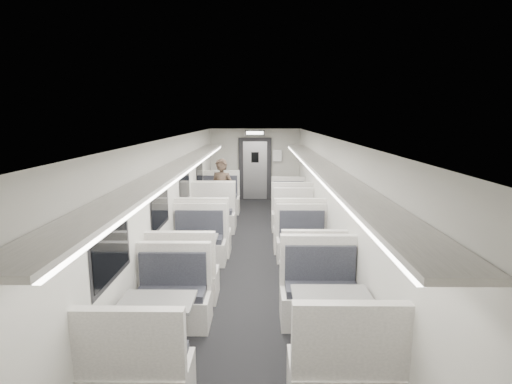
{
  "coord_description": "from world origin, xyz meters",
  "views": [
    {
      "loc": [
        0.18,
        -7.46,
        2.76
      ],
      "look_at": [
        0.08,
        1.22,
        1.14
      ],
      "focal_mm": 28.0,
      "sensor_mm": 36.0,
      "label": 1
    }
  ],
  "objects_px": {
    "booth_right_b": "(296,223)",
    "booth_right_c": "(306,255)",
    "booth_left_a": "(217,205)",
    "vestibule_door": "(255,169)",
    "passenger": "(222,193)",
    "booth_left_d": "(158,329)",
    "booth_right_a": "(290,208)",
    "exit_sign": "(255,133)",
    "booth_right_d": "(331,326)",
    "booth_left_b": "(208,224)",
    "booth_left_c": "(192,258)"
  },
  "relations": [
    {
      "from": "booth_right_b",
      "to": "booth_right_c",
      "type": "relative_size",
      "value": 1.08
    },
    {
      "from": "booth_left_a",
      "to": "vestibule_door",
      "type": "distance_m",
      "value": 3.04
    },
    {
      "from": "booth_right_c",
      "to": "passenger",
      "type": "xyz_separation_m",
      "value": [
        -1.81,
        3.19,
        0.51
      ]
    },
    {
      "from": "booth_left_d",
      "to": "vestibule_door",
      "type": "relative_size",
      "value": 0.98
    },
    {
      "from": "booth_right_a",
      "to": "exit_sign",
      "type": "xyz_separation_m",
      "value": [
        -1.0,
        2.33,
        1.92
      ]
    },
    {
      "from": "exit_sign",
      "to": "booth_right_b",
      "type": "bearing_deg",
      "value": -76.11
    },
    {
      "from": "booth_right_a",
      "to": "booth_right_d",
      "type": "bearing_deg",
      "value": -90.0
    },
    {
      "from": "booth_left_d",
      "to": "exit_sign",
      "type": "relative_size",
      "value": 3.33
    },
    {
      "from": "passenger",
      "to": "booth_right_c",
      "type": "bearing_deg",
      "value": -38.54
    },
    {
      "from": "booth_left_a",
      "to": "booth_right_c",
      "type": "height_order",
      "value": "booth_left_a"
    },
    {
      "from": "booth_left_b",
      "to": "booth_left_c",
      "type": "relative_size",
      "value": 1.08
    },
    {
      "from": "booth_left_d",
      "to": "booth_right_d",
      "type": "bearing_deg",
      "value": 1.35
    },
    {
      "from": "booth_left_d",
      "to": "booth_right_b",
      "type": "bearing_deg",
      "value": 66.72
    },
    {
      "from": "booth_right_d",
      "to": "exit_sign",
      "type": "bearing_deg",
      "value": 96.6
    },
    {
      "from": "booth_left_c",
      "to": "exit_sign",
      "type": "distance_m",
      "value": 6.7
    },
    {
      "from": "booth_left_b",
      "to": "booth_left_c",
      "type": "xyz_separation_m",
      "value": [
        0.0,
        -2.11,
        -0.03
      ]
    },
    {
      "from": "booth_right_a",
      "to": "vestibule_door",
      "type": "distance_m",
      "value": 3.07
    },
    {
      "from": "booth_right_b",
      "to": "booth_left_d",
      "type": "bearing_deg",
      "value": -113.28
    },
    {
      "from": "booth_left_d",
      "to": "booth_left_c",
      "type": "bearing_deg",
      "value": 90.0
    },
    {
      "from": "booth_left_b",
      "to": "booth_right_c",
      "type": "height_order",
      "value": "booth_left_b"
    },
    {
      "from": "booth_left_b",
      "to": "booth_right_d",
      "type": "xyz_separation_m",
      "value": [
        2.0,
        -4.4,
        -0.01
      ]
    },
    {
      "from": "booth_left_c",
      "to": "vestibule_door",
      "type": "bearing_deg",
      "value": 81.68
    },
    {
      "from": "booth_left_b",
      "to": "vestibule_door",
      "type": "xyz_separation_m",
      "value": [
        1.0,
        4.73,
        0.63
      ]
    },
    {
      "from": "booth_right_a",
      "to": "booth_right_b",
      "type": "bearing_deg",
      "value": -90.0
    },
    {
      "from": "booth_left_c",
      "to": "booth_right_a",
      "type": "bearing_deg",
      "value": 63.55
    },
    {
      "from": "passenger",
      "to": "vestibule_door",
      "type": "relative_size",
      "value": 0.83
    },
    {
      "from": "booth_right_a",
      "to": "exit_sign",
      "type": "bearing_deg",
      "value": 113.23
    },
    {
      "from": "booth_left_b",
      "to": "booth_right_a",
      "type": "bearing_deg",
      "value": 43.75
    },
    {
      "from": "booth_left_a",
      "to": "booth_left_c",
      "type": "distance_m",
      "value": 4.04
    },
    {
      "from": "booth_left_a",
      "to": "vestibule_door",
      "type": "height_order",
      "value": "vestibule_door"
    },
    {
      "from": "booth_left_c",
      "to": "exit_sign",
      "type": "height_order",
      "value": "exit_sign"
    },
    {
      "from": "booth_left_b",
      "to": "booth_left_d",
      "type": "xyz_separation_m",
      "value": [
        0.0,
        -4.45,
        -0.04
      ]
    },
    {
      "from": "booth_right_b",
      "to": "booth_right_c",
      "type": "height_order",
      "value": "booth_right_b"
    },
    {
      "from": "booth_right_a",
      "to": "booth_right_c",
      "type": "relative_size",
      "value": 0.98
    },
    {
      "from": "booth_left_d",
      "to": "booth_right_d",
      "type": "xyz_separation_m",
      "value": [
        2.0,
        0.05,
        0.02
      ]
    },
    {
      "from": "exit_sign",
      "to": "booth_left_b",
      "type": "bearing_deg",
      "value": -103.26
    },
    {
      "from": "booth_left_a",
      "to": "booth_left_b",
      "type": "distance_m",
      "value": 1.93
    },
    {
      "from": "booth_right_b",
      "to": "passenger",
      "type": "xyz_separation_m",
      "value": [
        -1.81,
        1.11,
        0.48
      ]
    },
    {
      "from": "booth_right_a",
      "to": "booth_right_d",
      "type": "height_order",
      "value": "booth_right_d"
    },
    {
      "from": "booth_right_b",
      "to": "booth_left_b",
      "type": "bearing_deg",
      "value": -174.29
    },
    {
      "from": "booth_right_b",
      "to": "exit_sign",
      "type": "distance_m",
      "value": 4.57
    },
    {
      "from": "passenger",
      "to": "exit_sign",
      "type": "height_order",
      "value": "exit_sign"
    },
    {
      "from": "booth_right_d",
      "to": "exit_sign",
      "type": "height_order",
      "value": "exit_sign"
    },
    {
      "from": "booth_right_a",
      "to": "passenger",
      "type": "height_order",
      "value": "passenger"
    },
    {
      "from": "booth_left_a",
      "to": "booth_left_c",
      "type": "height_order",
      "value": "booth_left_a"
    },
    {
      "from": "booth_left_b",
      "to": "booth_right_c",
      "type": "xyz_separation_m",
      "value": [
        2.0,
        -1.88,
        -0.05
      ]
    },
    {
      "from": "booth_left_a",
      "to": "booth_left_d",
      "type": "bearing_deg",
      "value": -90.0
    },
    {
      "from": "booth_right_a",
      "to": "exit_sign",
      "type": "distance_m",
      "value": 3.18
    },
    {
      "from": "booth_left_d",
      "to": "booth_right_d",
      "type": "height_order",
      "value": "booth_right_d"
    },
    {
      "from": "booth_left_b",
      "to": "booth_right_c",
      "type": "relative_size",
      "value": 1.13
    }
  ]
}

